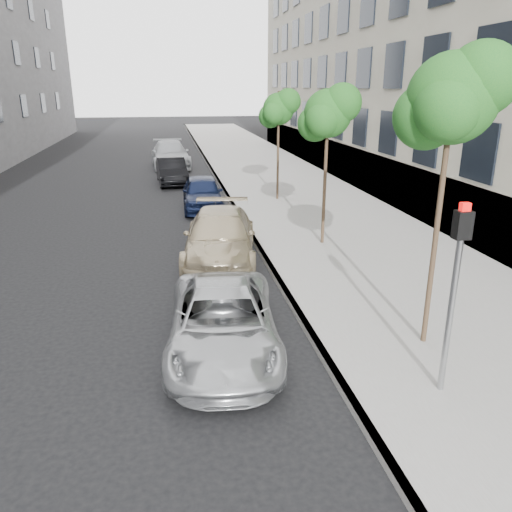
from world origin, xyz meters
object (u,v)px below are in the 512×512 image
object	(u,v)px
signal_pole	(455,278)
suv	(220,237)
tree_mid	(329,113)
sedan_black	(172,171)
sedan_rear	(170,154)
sedan_blue	(203,193)
tree_far	(279,109)
tree_near	(454,98)
minivan	(223,322)

from	to	relation	value
signal_pole	suv	size ratio (longest dim) A/B	0.63
tree_mid	sedan_black	world-z (taller)	tree_mid
sedan_black	sedan_rear	size ratio (longest dim) A/B	0.73
sedan_blue	tree_far	bearing A→B (deg)	14.63
sedan_rear	tree_far	bearing A→B (deg)	-70.49
sedan_blue	tree_near	bearing A→B (deg)	-73.13
suv	sedan_blue	bearing A→B (deg)	98.45
minivan	sedan_black	bearing A→B (deg)	97.49
minivan	sedan_blue	distance (m)	11.71
sedan_blue	suv	bearing A→B (deg)	-88.34
signal_pole	sedan_blue	size ratio (longest dim) A/B	0.78
suv	sedan_rear	size ratio (longest dim) A/B	0.90
tree_near	suv	world-z (taller)	tree_near
suv	sedan_rear	bearing A→B (deg)	101.91
tree_mid	signal_pole	xyz separation A→B (m)	(-0.55, -8.05, -1.98)
tree_mid	sedan_rear	world-z (taller)	tree_mid
tree_mid	suv	distance (m)	4.78
tree_far	tree_mid	bearing A→B (deg)	-90.00
tree_mid	sedan_black	bearing A→B (deg)	110.91
signal_pole	sedan_black	distance (m)	20.16
tree_mid	sedan_rear	size ratio (longest dim) A/B	0.88
sedan_black	suv	bearing A→B (deg)	-88.77
tree_mid	tree_far	size ratio (longest dim) A/B	1.04
tree_mid	suv	world-z (taller)	tree_mid
tree_near	sedan_black	size ratio (longest dim) A/B	1.35
tree_mid	sedan_blue	xyz separation A→B (m)	(-3.33, 5.73, -3.38)
tree_mid	minivan	size ratio (longest dim) A/B	1.09
tree_far	suv	size ratio (longest dim) A/B	0.94
tree_mid	sedan_rear	distance (m)	18.12
tree_far	signal_pole	world-z (taller)	tree_far
signal_pole	sedan_blue	bearing A→B (deg)	101.71
signal_pole	sedan_black	bearing A→B (deg)	101.53
tree_far	suv	distance (m)	8.59
sedan_black	sedan_rear	distance (m)	5.59
signal_pole	sedan_black	world-z (taller)	signal_pole
suv	sedan_black	xyz separation A→B (m)	(-1.13, 12.42, -0.05)
signal_pole	minivan	size ratio (longest dim) A/B	0.71
tree_near	sedan_rear	world-z (taller)	tree_near
tree_mid	minivan	distance (m)	7.89
tree_far	sedan_black	size ratio (longest dim) A/B	1.16
suv	tree_far	bearing A→B (deg)	73.77
tree_mid	signal_pole	size ratio (longest dim) A/B	1.54
signal_pole	tree_near	bearing A→B (deg)	70.81
tree_far	suv	world-z (taller)	tree_far
suv	sedan_black	world-z (taller)	suv
tree_near	signal_pole	distance (m)	3.03
tree_mid	signal_pole	bearing A→B (deg)	-93.91
sedan_black	sedan_blue	bearing A→B (deg)	-83.19
tree_far	sedan_blue	size ratio (longest dim) A/B	1.16
sedan_black	tree_near	bearing A→B (deg)	-80.20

